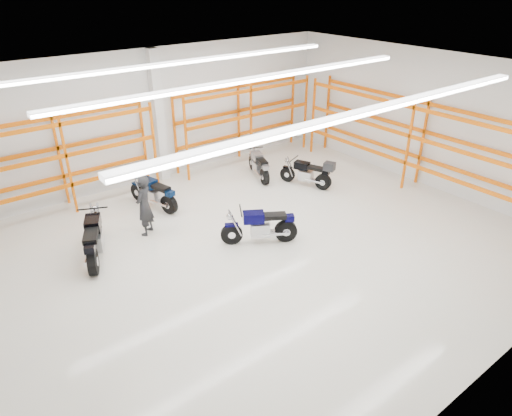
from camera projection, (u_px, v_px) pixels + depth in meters
ground at (264, 245)px, 12.49m from camera, size 14.00×14.00×0.00m
room_shell at (264, 130)px, 10.98m from camera, size 14.02×12.02×4.51m
motorcycle_main at (263, 227)px, 12.42m from camera, size 1.88×1.22×1.04m
motorcycle_back_a at (94, 240)px, 11.70m from camera, size 1.17×2.18×1.14m
motorcycle_back_b at (155, 194)px, 14.27m from camera, size 0.81×2.03×1.01m
motorcycle_back_c at (259, 166)px, 16.36m from camera, size 0.90×1.90×0.97m
motorcycle_back_d at (310, 173)px, 15.67m from camera, size 1.01×1.90×1.02m
standing_man at (144, 206)px, 12.67m from camera, size 0.77×0.73×1.76m
structural_column at (158, 117)px, 15.53m from camera, size 0.32×0.32×4.50m
pallet_racking_back_left at (62, 154)px, 13.67m from camera, size 5.67×0.87×3.00m
pallet_racking_back_right at (245, 115)px, 17.35m from camera, size 5.67×0.87×3.00m
pallet_racking_side at (417, 135)px, 15.15m from camera, size 0.87×9.07×3.00m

